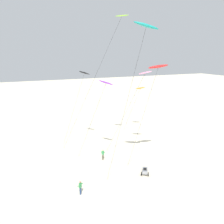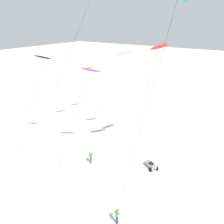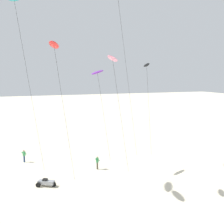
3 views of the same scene
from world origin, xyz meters
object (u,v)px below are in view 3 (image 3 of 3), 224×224
Objects in this scene: kite_red at (54,46)px; kite_teal at (14,1)px; kite_purple at (98,73)px; beach_buggy at (46,182)px; kite_flyer_nearest at (97,162)px; kite_pink at (113,61)px; kite_black at (147,67)px; kite_flyer_middle at (24,156)px.

kite_teal is (-3.97, -3.13, 4.66)m from kite_red.
kite_purple reaches higher than beach_buggy.
kite_red is 8.07m from kite_purple.
kite_red is 14.04m from beach_buggy.
kite_teal is at bearing -129.75° from beach_buggy.
kite_flyer_nearest is (-1.44, 9.06, -18.06)m from kite_teal.
kite_teal is 1.45× the size of kite_pink.
kite_flyer_nearest is at bearing 173.64° from kite_purple.
kite_pink is 14.36m from beach_buggy.
kite_purple is at bearing 112.90° from beach_buggy.
kite_red is 1.09× the size of kite_pink.
beach_buggy is (2.84, -6.71, -11.31)m from kite_purple.
kite_black reaches higher than kite_flyer_middle.
kite_flyer_middle is (-11.73, -2.24, -13.40)m from kite_red.
kite_teal is 19.68m from kite_flyer_middle.
kite_red is at bearing -50.19° from kite_purple.
kite_pink is (5.29, 8.50, -6.02)m from kite_teal.
beach_buggy is at bearing 8.27° from kite_flyer_middle.
kite_teal is 1.49× the size of kite_black.
kite_teal is 17.24m from kite_black.
kite_pink is 19.31m from kite_flyer_middle.
kite_pink reaches higher than kite_purple.
kite_teal is 11.58m from kite_purple.
kite_teal reaches higher than kite_flyer_nearest.
kite_pink is 6.35m from kite_purple.
kite_pink is at bearing -46.15° from kite_black.
kite_purple is 7.35× the size of kite_flyer_middle.
kite_purple is (-4.90, 5.88, -2.55)m from kite_red.
kite_flyer_middle reaches higher than beach_buggy.
kite_black is 7.90× the size of kite_flyer_nearest.
kite_flyer_nearest is at bearing 116.30° from beach_buggy.
kite_teal is 1.60× the size of kite_purple.
beach_buggy is at bearing -63.70° from kite_flyer_nearest.
beach_buggy is (3.35, -6.77, -0.46)m from kite_flyer_nearest.
kite_flyer_nearest is 10.34m from kite_flyer_middle.
kite_flyer_nearest is at bearing -86.61° from kite_black.
kite_pink is 8.12× the size of kite_flyer_middle.
kite_black is at bearing 97.54° from kite_purple.
kite_pink is at bearing 30.26° from kite_flyer_middle.
beach_buggy is at bearing 50.25° from kite_teal.
kite_purple is at bearing 49.92° from kite_flyer_middle.
kite_black is 7.90× the size of kite_flyer_middle.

